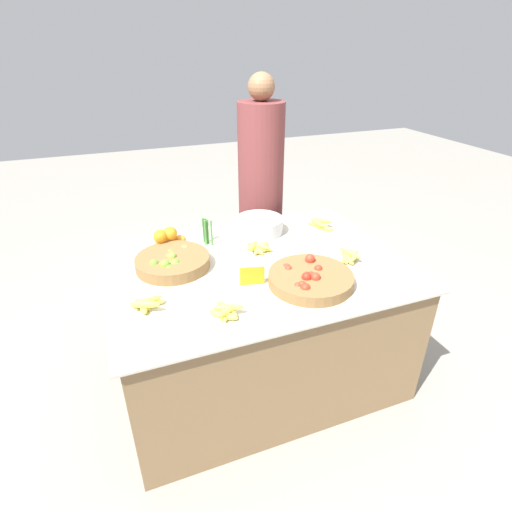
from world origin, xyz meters
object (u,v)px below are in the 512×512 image
Objects in this scene: lime_bowl at (173,261)px; price_sign at (252,276)px; metal_bowl at (259,225)px; tomato_basket at (310,278)px; vendor_person at (261,202)px.

price_sign is (0.33, -0.31, 0.02)m from lime_bowl.
tomato_basket is at bearing -88.83° from metal_bowl.
vendor_person is at bearing 67.56° from metal_bowl.
vendor_person reaches higher than metal_bowl.
lime_bowl is 0.63m from metal_bowl.
lime_bowl is 1.03m from vendor_person.
price_sign reaches higher than metal_bowl.
metal_bowl is 0.60m from price_sign.
price_sign reaches higher than lime_bowl.
tomato_basket reaches higher than lime_bowl.
vendor_person reaches higher than tomato_basket.
tomato_basket and metal_bowl have the same top height.
tomato_basket is 0.28m from price_sign.
metal_bowl reaches higher than lime_bowl.
tomato_basket is 1.43× the size of metal_bowl.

